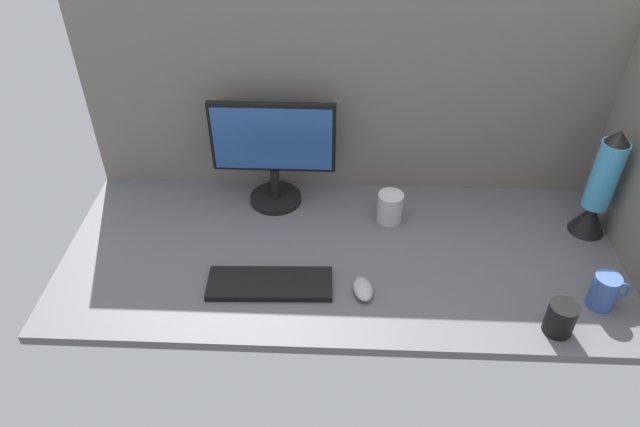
% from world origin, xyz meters
% --- Properties ---
extents(ground_plane, '(1.80, 0.80, 0.03)m').
position_xyz_m(ground_plane, '(0.00, 0.00, -0.01)').
color(ground_plane, '#515156').
extents(cubicle_wall_back, '(1.80, 0.05, 0.70)m').
position_xyz_m(cubicle_wall_back, '(0.00, 0.38, 0.35)').
color(cubicle_wall_back, slate).
rests_on(cubicle_wall_back, ground_plane).
extents(monitor, '(0.42, 0.18, 0.38)m').
position_xyz_m(monitor, '(-0.26, 0.25, 0.21)').
color(monitor, black).
rests_on(monitor, ground_plane).
extents(keyboard, '(0.37, 0.14, 0.02)m').
position_xyz_m(keyboard, '(-0.23, -0.18, 0.01)').
color(keyboard, black).
rests_on(keyboard, ground_plane).
extents(mouse, '(0.07, 0.10, 0.03)m').
position_xyz_m(mouse, '(0.04, -0.19, 0.02)').
color(mouse, '#99999E').
rests_on(mouse, ground_plane).
extents(mug_steel, '(0.09, 0.09, 0.10)m').
position_xyz_m(mug_steel, '(0.14, 0.15, 0.05)').
color(mug_steel, '#B2B2B7').
rests_on(mug_steel, ground_plane).
extents(mug_ceramic_blue, '(0.11, 0.07, 0.11)m').
position_xyz_m(mug_ceramic_blue, '(0.72, -0.21, 0.05)').
color(mug_ceramic_blue, '#38569E').
rests_on(mug_ceramic_blue, ground_plane).
extents(mug_black_travel, '(0.08, 0.08, 0.10)m').
position_xyz_m(mug_black_travel, '(0.57, -0.31, 0.05)').
color(mug_black_travel, black).
rests_on(mug_black_travel, ground_plane).
extents(lava_lamp, '(0.12, 0.12, 0.38)m').
position_xyz_m(lava_lamp, '(0.79, 0.12, 0.16)').
color(lava_lamp, black).
rests_on(lava_lamp, ground_plane).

